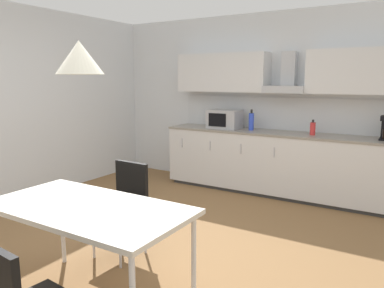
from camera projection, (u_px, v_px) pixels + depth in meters
ground_plane at (138, 259)px, 3.48m from camera, size 7.28×8.70×0.02m
wall_back at (259, 101)px, 5.74m from camera, size 5.82×0.10×2.61m
kitchen_counter at (281, 163)px, 5.34m from camera, size 3.48×0.62×0.90m
backsplash_tile at (289, 114)px, 5.46m from camera, size 3.46×0.02×0.48m
upper_wall_cabinets at (287, 73)px, 5.23m from camera, size 3.46×0.40×0.58m
microwave at (225, 119)px, 5.70m from camera, size 0.48×0.35×0.28m
bottle_red at (313, 128)px, 5.01m from camera, size 0.07×0.07×0.21m
bottle_blue at (251, 121)px, 5.49m from camera, size 0.08×0.08×0.30m
dining_table at (87, 212)px, 2.66m from camera, size 1.50×0.78×0.76m
chair_far_left at (125, 199)px, 3.51m from camera, size 0.42×0.42×0.87m
pendant_lamp at (79, 57)px, 2.48m from camera, size 0.32×0.32×0.22m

